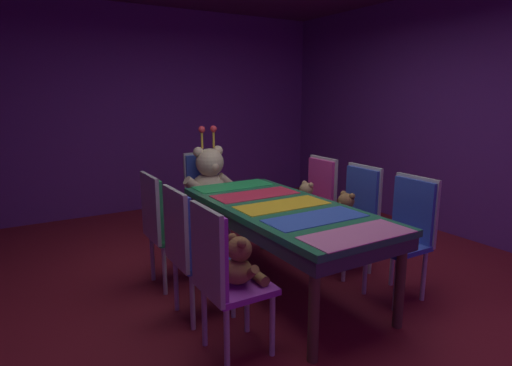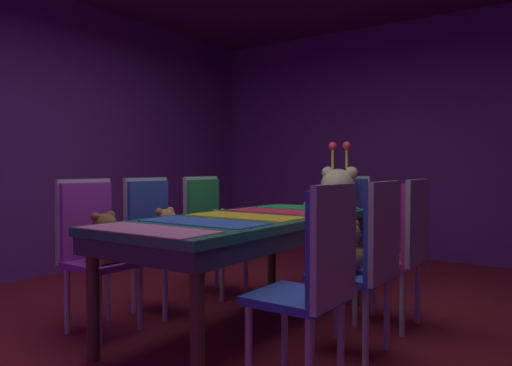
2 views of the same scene
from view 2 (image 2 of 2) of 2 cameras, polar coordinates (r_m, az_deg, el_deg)
ground_plane at (r=3.34m, az=-1.21°, el=-16.69°), size 7.90×7.90×0.00m
wall_back at (r=6.07m, az=16.96°, el=4.92°), size 5.20×0.12×2.80m
wall_left at (r=5.16m, az=-25.36°, el=5.39°), size 0.12×6.40×2.80m
banquet_table at (r=3.19m, az=-1.22°, el=-5.52°), size 0.90×2.02×0.75m
chair_left_0 at (r=3.40m, az=-18.70°, el=-6.12°), size 0.42×0.41×0.98m
teddy_left_0 at (r=3.29m, az=-17.18°, el=-6.42°), size 0.26×0.34×0.32m
chair_left_1 at (r=3.74m, az=-11.95°, el=-5.36°), size 0.42×0.41×0.98m
teddy_left_1 at (r=3.64m, az=-10.37°, el=-5.65°), size 0.25×0.33×0.31m
chair_left_2 at (r=4.17m, az=-5.67°, el=-4.59°), size 0.42×0.41×0.98m
teddy_left_2 at (r=4.09m, az=-4.16°, el=-5.12°), size 0.21×0.27×0.26m
chair_right_0 at (r=2.29m, az=7.39°, el=-9.87°), size 0.42×0.41×0.98m
chair_right_1 at (r=2.81m, az=13.31°, el=-7.72°), size 0.42×0.41×0.98m
teddy_right_1 at (r=2.87m, az=10.60°, el=-7.70°), size 0.25×0.32×0.30m
chair_right_2 at (r=3.36m, az=17.09°, el=-6.21°), size 0.42×0.41×0.98m
teddy_right_2 at (r=3.41m, az=14.77°, el=-6.31°), size 0.24×0.31×0.29m
throne_chair at (r=4.53m, az=10.39°, el=-4.11°), size 0.41×0.42×0.98m
king_teddy_bear at (r=4.37m, az=9.49°, el=-2.64°), size 0.65×0.50×0.83m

